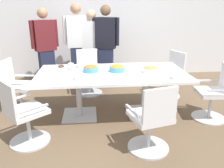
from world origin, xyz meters
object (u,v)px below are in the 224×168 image
object	(u,v)px
person_standing_0	(46,47)
snack_bowl_cookies	(150,69)
conference_table	(112,80)
office_chair_1	(17,89)
office_chair_4	(215,95)
napkin_pile	(177,76)
person_standing_3	(106,44)
plate_stack	(80,78)
office_chair_3	(152,122)
office_chair_5	(170,77)
person_standing_2	(92,46)
snack_bowl_pretzels	(91,68)
office_chair_0	(89,74)
office_chair_2	(23,116)
donut_platter	(70,67)
person_standing_1	(77,43)
snack_bowl_chips_orange	(117,68)

from	to	relation	value
person_standing_0	snack_bowl_cookies	world-z (taller)	person_standing_0
conference_table	office_chair_1	bearing A→B (deg)	169.16
office_chair_4	person_standing_0	distance (m)	3.56
person_standing_0	napkin_pile	size ratio (longest dim) A/B	9.38
person_standing_3	plate_stack	bearing A→B (deg)	90.63
office_chair_3	office_chair_4	xyz separation A→B (m)	(1.24, 0.77, 0.00)
office_chair_5	person_standing_2	world-z (taller)	person_standing_2
person_standing_3	plate_stack	world-z (taller)	person_standing_3
office_chair_1	snack_bowl_pretzels	world-z (taller)	office_chair_1
office_chair_3	person_standing_2	bearing A→B (deg)	89.32
office_chair_0	office_chair_5	world-z (taller)	same
office_chair_4	snack_bowl_pretzels	size ratio (longest dim) A/B	3.59
office_chair_1	office_chair_4	size ratio (longest dim) A/B	1.00
person_standing_3	office_chair_2	bearing A→B (deg)	77.75
office_chair_3	donut_platter	world-z (taller)	office_chair_3
person_standing_1	snack_bowl_cookies	world-z (taller)	person_standing_1
office_chair_3	person_standing_2	distance (m)	2.93
office_chair_0	office_chair_2	xyz separation A→B (m)	(-0.85, -1.83, 0.00)
person_standing_0	plate_stack	world-z (taller)	person_standing_0
snack_bowl_chips_orange	plate_stack	world-z (taller)	snack_bowl_chips_orange
office_chair_4	donut_platter	bearing A→B (deg)	79.37
person_standing_0	person_standing_1	bearing A→B (deg)	162.12
office_chair_0	plate_stack	world-z (taller)	office_chair_0
person_standing_0	snack_bowl_pretzels	distance (m)	1.83
office_chair_4	person_standing_1	world-z (taller)	person_standing_1
person_standing_2	person_standing_0	bearing A→B (deg)	11.27
snack_bowl_pretzels	person_standing_0	bearing A→B (deg)	122.47
conference_table	office_chair_3	distance (m)	1.16
person_standing_3	snack_bowl_pretzels	size ratio (longest dim) A/B	7.07
office_chair_1	snack_bowl_chips_orange	size ratio (longest dim) A/B	3.59
conference_table	office_chair_5	bearing A→B (deg)	30.62
conference_table	snack_bowl_chips_orange	xyz separation A→B (m)	(0.09, 0.05, 0.18)
office_chair_4	snack_bowl_chips_orange	size ratio (longest dim) A/B	3.59
office_chair_5	napkin_pile	world-z (taller)	office_chair_5
snack_bowl_pretzels	plate_stack	xyz separation A→B (m)	(-0.16, -0.38, -0.03)
office_chair_3	napkin_pile	bearing A→B (deg)	36.17
person_standing_0	napkin_pile	bearing A→B (deg)	110.20
office_chair_0	person_standing_2	xyz separation A→B (m)	(0.09, 0.66, 0.47)
office_chair_1	person_standing_2	bearing A→B (deg)	148.45
office_chair_0	office_chair_1	world-z (taller)	same
office_chair_1	office_chair_4	bearing A→B (deg)	91.01
office_chair_2	person_standing_2	distance (m)	2.70
person_standing_0	snack_bowl_pretzels	size ratio (longest dim) A/B	6.84
office_chair_5	person_standing_3	world-z (taller)	person_standing_3
snack_bowl_cookies	person_standing_0	bearing A→B (deg)	139.01
office_chair_1	person_standing_0	size ratio (longest dim) A/B	0.53
person_standing_3	snack_bowl_chips_orange	size ratio (longest dim) A/B	7.07
person_standing_3	person_standing_0	bearing A→B (deg)	15.80
office_chair_2	person_standing_3	distance (m)	2.74
conference_table	person_standing_0	xyz separation A→B (m)	(-1.32, 1.62, 0.28)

